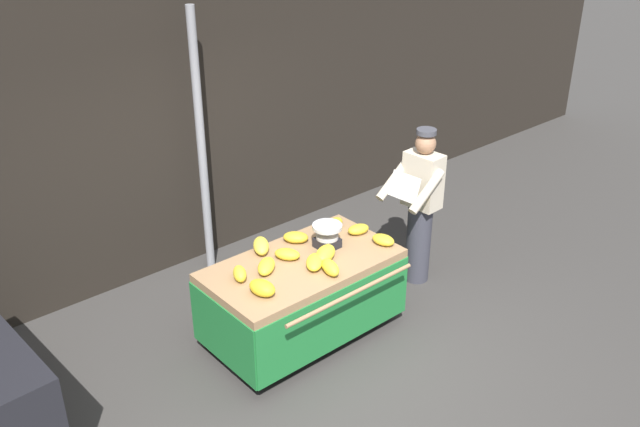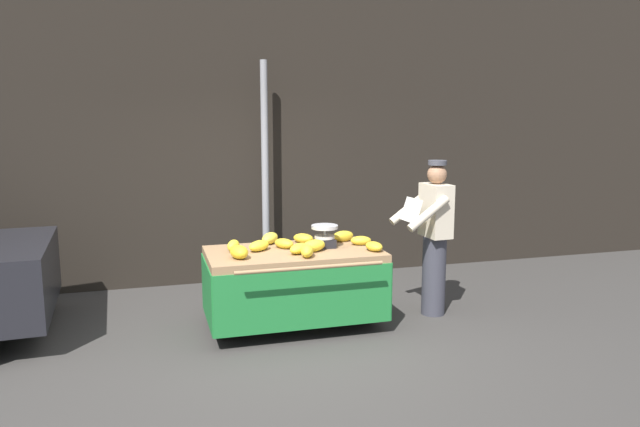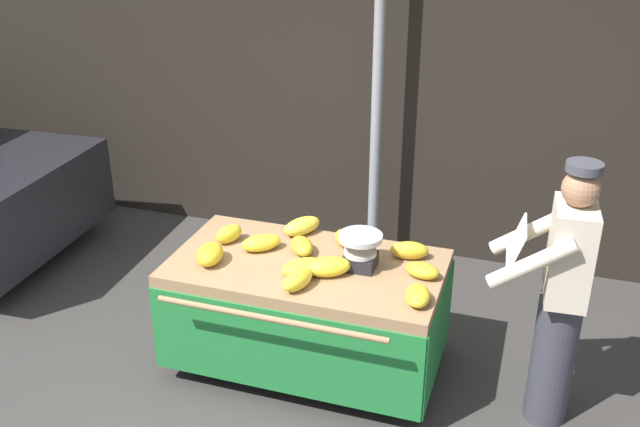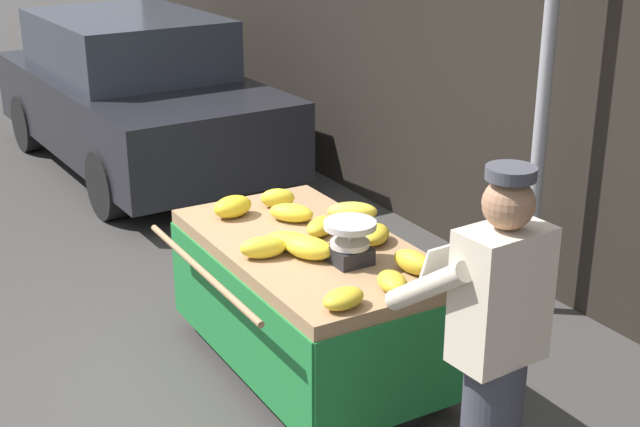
# 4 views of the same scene
# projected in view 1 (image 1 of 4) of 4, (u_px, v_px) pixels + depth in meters

# --- Properties ---
(ground_plane) EXTENTS (60.00, 60.00, 0.00)m
(ground_plane) POSITION_uv_depth(u_px,v_px,m) (328.00, 378.00, 6.06)
(ground_plane) COLOR #383533
(back_wall) EXTENTS (16.00, 0.24, 4.18)m
(back_wall) POSITION_uv_depth(u_px,v_px,m) (152.00, 81.00, 6.93)
(back_wall) COLOR black
(back_wall) RESTS_ON ground
(street_pole) EXTENTS (0.09, 0.09, 2.86)m
(street_pole) POSITION_uv_depth(u_px,v_px,m) (201.00, 147.00, 7.10)
(street_pole) COLOR gray
(street_pole) RESTS_ON ground
(banana_cart) EXTENTS (1.80, 1.17, 0.83)m
(banana_cart) POSITION_uv_depth(u_px,v_px,m) (302.00, 283.00, 6.34)
(banana_cart) COLOR #93704C
(banana_cart) RESTS_ON ground
(weighing_scale) EXTENTS (0.28, 0.28, 0.24)m
(weighing_scale) POSITION_uv_depth(u_px,v_px,m) (327.00, 236.00, 6.42)
(weighing_scale) COLOR black
(weighing_scale) RESTS_ON banana_cart
(banana_bunch_0) EXTENTS (0.30, 0.30, 0.10)m
(banana_bunch_0) POSITION_uv_depth(u_px,v_px,m) (315.00, 262.00, 6.13)
(banana_bunch_0) COLOR yellow
(banana_bunch_0) RESTS_ON banana_cart
(banana_bunch_1) EXTENTS (0.33, 0.28, 0.12)m
(banana_bunch_1) POSITION_uv_depth(u_px,v_px,m) (325.00, 254.00, 6.24)
(banana_bunch_1) COLOR yellow
(banana_bunch_1) RESTS_ON banana_cart
(banana_bunch_2) EXTENTS (0.28, 0.33, 0.12)m
(banana_bunch_2) POSITION_uv_depth(u_px,v_px,m) (261.00, 246.00, 6.37)
(banana_bunch_2) COLOR yellow
(banana_bunch_2) RESTS_ON banana_cart
(banana_bunch_3) EXTENTS (0.19, 0.25, 0.10)m
(banana_bunch_3) POSITION_uv_depth(u_px,v_px,m) (383.00, 240.00, 6.50)
(banana_bunch_3) COLOR gold
(banana_bunch_3) RESTS_ON banana_cart
(banana_bunch_4) EXTENTS (0.25, 0.28, 0.10)m
(banana_bunch_4) POSITION_uv_depth(u_px,v_px,m) (287.00, 254.00, 6.25)
(banana_bunch_4) COLOR gold
(banana_bunch_4) RESTS_ON banana_cart
(banana_bunch_5) EXTENTS (0.27, 0.28, 0.10)m
(banana_bunch_5) POSITION_uv_depth(u_px,v_px,m) (296.00, 237.00, 6.53)
(banana_bunch_5) COLOR gold
(banana_bunch_5) RESTS_ON banana_cart
(banana_bunch_6) EXTENTS (0.30, 0.29, 0.11)m
(banana_bunch_6) POSITION_uv_depth(u_px,v_px,m) (266.00, 266.00, 6.06)
(banana_bunch_6) COLOR yellow
(banana_bunch_6) RESTS_ON banana_cart
(banana_bunch_7) EXTENTS (0.25, 0.18, 0.10)m
(banana_bunch_7) POSITION_uv_depth(u_px,v_px,m) (358.00, 229.00, 6.68)
(banana_bunch_7) COLOR gold
(banana_bunch_7) RESTS_ON banana_cart
(banana_bunch_8) EXTENTS (0.19, 0.28, 0.12)m
(banana_bunch_8) POSITION_uv_depth(u_px,v_px,m) (330.00, 267.00, 6.03)
(banana_bunch_8) COLOR yellow
(banana_bunch_8) RESTS_ON banana_cart
(banana_bunch_9) EXTENTS (0.21, 0.28, 0.13)m
(banana_bunch_9) POSITION_uv_depth(u_px,v_px,m) (262.00, 288.00, 5.73)
(banana_bunch_9) COLOR gold
(banana_bunch_9) RESTS_ON banana_cart
(banana_bunch_10) EXTENTS (0.19, 0.24, 0.12)m
(banana_bunch_10) POSITION_uv_depth(u_px,v_px,m) (240.00, 274.00, 5.93)
(banana_bunch_10) COLOR yellow
(banana_bunch_10) RESTS_ON banana_cart
(banana_bunch_11) EXTENTS (0.27, 0.17, 0.12)m
(banana_bunch_11) POSITION_uv_depth(u_px,v_px,m) (334.00, 224.00, 6.75)
(banana_bunch_11) COLOR gold
(banana_bunch_11) RESTS_ON banana_cart
(vendor_person) EXTENTS (0.60, 0.54, 1.71)m
(vendor_person) POSITION_uv_depth(u_px,v_px,m) (420.00, 207.00, 7.13)
(vendor_person) COLOR #383842
(vendor_person) RESTS_ON ground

